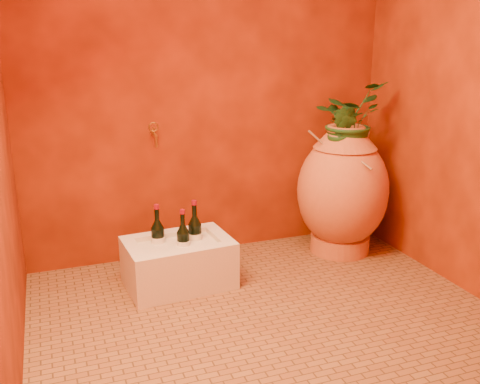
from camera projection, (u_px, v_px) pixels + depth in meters
name	position (u px, v px, depth m)	size (l,w,h in m)	color
floor	(265.00, 314.00, 2.97)	(2.50, 2.50, 0.00)	brown
wall_back	(209.00, 72.00, 3.51)	(2.50, 0.02, 2.50)	#4F1604
wall_right	(472.00, 78.00, 3.02)	(0.02, 2.00, 2.50)	#4F1604
amphora	(343.00, 190.00, 3.70)	(0.83, 0.83, 0.90)	#BB6534
stone_basin	(179.00, 263.00, 3.27)	(0.66, 0.48, 0.29)	beige
wine_bottle_a	(183.00, 243.00, 3.23)	(0.08, 0.08, 0.33)	black
wine_bottle_b	(158.00, 239.00, 3.27)	(0.08, 0.08, 0.34)	black
wine_bottle_c	(195.00, 235.00, 3.32)	(0.09, 0.09, 0.35)	black
wall_tap	(154.00, 133.00, 3.41)	(0.07, 0.14, 0.15)	olive
plant_main	(348.00, 120.00, 3.59)	(0.46, 0.40, 0.51)	#1A4A1D
plant_side	(342.00, 132.00, 3.51)	(0.19, 0.16, 0.35)	#1A4A1D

